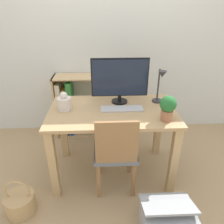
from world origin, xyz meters
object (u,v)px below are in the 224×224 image
(basket, at_px, (20,203))
(storage_box, at_px, (167,221))
(keyboard, at_px, (122,109))
(bookshelf, at_px, (76,107))
(vase, at_px, (64,103))
(potted_plant, at_px, (168,107))
(monitor, at_px, (120,79))
(desk_lamp, at_px, (160,84))
(chair, at_px, (116,151))

(basket, xyz_separation_m, storage_box, (1.23, -0.27, 0.04))
(keyboard, distance_m, basket, 1.24)
(keyboard, bearing_deg, basket, -152.19)
(bookshelf, relative_size, storage_box, 2.07)
(vase, bearing_deg, potted_plant, -15.17)
(monitor, height_order, storage_box, monitor)
(desk_lamp, height_order, chair, desk_lamp)
(basket, bearing_deg, chair, 15.37)
(monitor, distance_m, potted_plant, 0.56)
(basket, height_order, storage_box, basket)
(vase, relative_size, desk_lamp, 0.51)
(keyboard, xyz_separation_m, vase, (-0.54, 0.03, 0.07))
(chair, bearing_deg, basket, -170.57)
(vase, distance_m, storage_box, 1.34)
(keyboard, relative_size, potted_plant, 1.79)
(keyboard, bearing_deg, desk_lamp, 16.74)
(vase, bearing_deg, monitor, 15.72)
(potted_plant, bearing_deg, chair, -175.59)
(monitor, xyz_separation_m, basket, (-0.92, -0.67, -0.90))
(potted_plant, bearing_deg, keyboard, 149.43)
(monitor, bearing_deg, potted_plant, -46.41)
(keyboard, distance_m, chair, 0.40)
(keyboard, distance_m, storage_box, 1.02)
(chair, bearing_deg, vase, 143.19)
(keyboard, distance_m, potted_plant, 0.45)
(potted_plant, distance_m, storage_box, 0.91)
(monitor, xyz_separation_m, bookshelf, (-0.54, 0.63, -0.60))
(desk_lamp, distance_m, potted_plant, 0.34)
(desk_lamp, distance_m, storage_box, 1.20)
(monitor, distance_m, storage_box, 1.31)
(monitor, bearing_deg, vase, -164.28)
(potted_plant, distance_m, chair, 0.61)
(vase, distance_m, chair, 0.66)
(vase, xyz_separation_m, potted_plant, (0.92, -0.25, 0.05))
(vase, height_order, desk_lamp, desk_lamp)
(desk_lamp, distance_m, bookshelf, 1.29)
(chair, bearing_deg, potted_plant, -1.53)
(bookshelf, xyz_separation_m, basket, (-0.38, -1.30, -0.30))
(monitor, relative_size, potted_plant, 2.49)
(bookshelf, bearing_deg, desk_lamp, -37.10)
(monitor, height_order, desk_lamp, monitor)
(desk_lamp, relative_size, basket, 0.99)
(desk_lamp, relative_size, potted_plant, 1.57)
(keyboard, height_order, chair, chair)
(keyboard, relative_size, chair, 0.48)
(monitor, relative_size, storage_box, 1.39)
(potted_plant, bearing_deg, desk_lamp, 89.00)
(potted_plant, bearing_deg, storage_box, -97.01)
(bookshelf, xyz_separation_m, storage_box, (0.85, -1.57, -0.26))
(desk_lamp, bearing_deg, chair, -140.75)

